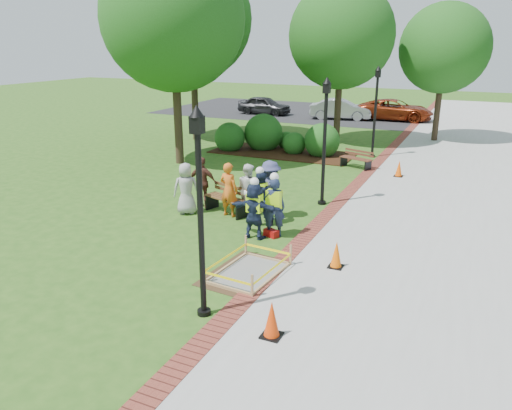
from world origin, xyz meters
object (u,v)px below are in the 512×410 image
at_px(wet_concrete_pad, 249,265).
at_px(lamp_near, 200,199).
at_px(bench_near, 227,205).
at_px(hivis_worker_a, 254,208).
at_px(hivis_worker_b, 274,205).
at_px(cone_front, 272,320).
at_px(hivis_worker_c, 260,196).

xyz_separation_m(wet_concrete_pad, lamp_near, (-0.04, -2.05, 2.25)).
bearing_deg(bench_near, hivis_worker_a, -42.69).
distance_m(bench_near, hivis_worker_b, 2.55).
bearing_deg(lamp_near, wet_concrete_pad, 88.81).
xyz_separation_m(hivis_worker_a, hivis_worker_b, (0.44, 0.37, 0.04)).
bearing_deg(hivis_worker_b, cone_front, -67.75).
xyz_separation_m(bench_near, hivis_worker_b, (2.15, -1.21, 0.65)).
distance_m(bench_near, hivis_worker_a, 2.40).
distance_m(cone_front, lamp_near, 2.65).
relative_size(bench_near, hivis_worker_c, 0.95).
bearing_deg(cone_front, bench_near, 124.42).
height_order(hivis_worker_a, hivis_worker_b, hivis_worker_b).
distance_m(wet_concrete_pad, cone_front, 2.73).
bearing_deg(wet_concrete_pad, cone_front, -55.42).
bearing_deg(bench_near, cone_front, -55.58).
relative_size(cone_front, lamp_near, 0.18).
distance_m(wet_concrete_pad, hivis_worker_b, 2.66).
relative_size(hivis_worker_a, hivis_worker_c, 0.99).
distance_m(bench_near, cone_front, 7.26).
xyz_separation_m(wet_concrete_pad, hivis_worker_c, (-1.17, 3.24, 0.67)).
relative_size(lamp_near, hivis_worker_b, 2.27).
xyz_separation_m(hivis_worker_b, hivis_worker_c, (-0.76, 0.70, -0.03)).
xyz_separation_m(cone_front, hivis_worker_a, (-2.39, 4.41, 0.53)).
distance_m(hivis_worker_a, hivis_worker_b, 0.57).
xyz_separation_m(cone_front, hivis_worker_b, (-1.96, 4.78, 0.57)).
relative_size(bench_near, hivis_worker_a, 0.97).
height_order(cone_front, hivis_worker_c, hivis_worker_c).
height_order(bench_near, hivis_worker_c, hivis_worker_c).
bearing_deg(wet_concrete_pad, lamp_near, -91.19).
distance_m(wet_concrete_pad, bench_near, 4.54).
distance_m(bench_near, hivis_worker_c, 1.61).
height_order(wet_concrete_pad, cone_front, cone_front).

